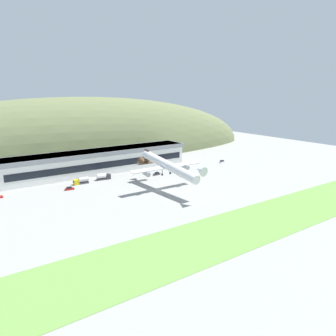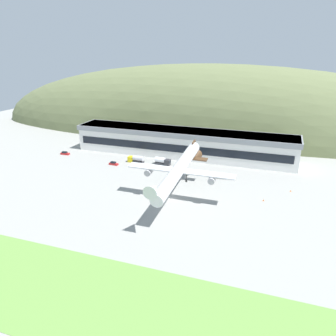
{
  "view_description": "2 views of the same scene",
  "coord_description": "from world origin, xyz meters",
  "px_view_note": "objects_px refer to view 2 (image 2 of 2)",
  "views": [
    {
      "loc": [
        -82.51,
        -123.63,
        46.57
      ],
      "look_at": [
        3.67,
        0.25,
        10.19
      ],
      "focal_mm": 35.0,
      "sensor_mm": 36.0,
      "label": 1
    },
    {
      "loc": [
        33.57,
        -98.91,
        49.64
      ],
      "look_at": [
        0.19,
        -3.29,
        12.68
      ],
      "focal_mm": 35.0,
      "sensor_mm": 36.0,
      "label": 2
    }
  ],
  "objects_px": {
    "service_car_0": "(113,164)",
    "service_car_1": "(65,153)",
    "traffic_cone_0": "(291,191)",
    "fuel_truck": "(136,159)",
    "cargo_airplane": "(179,170)",
    "service_car_3": "(221,177)",
    "traffic_cone_1": "(263,200)",
    "terminal_building": "(183,141)",
    "box_truck": "(162,161)"
  },
  "relations": [
    {
      "from": "service_car_1",
      "to": "fuel_truck",
      "type": "relative_size",
      "value": 0.6
    },
    {
      "from": "terminal_building",
      "to": "cargo_airplane",
      "type": "height_order",
      "value": "cargo_airplane"
    },
    {
      "from": "cargo_airplane",
      "to": "traffic_cone_1",
      "type": "distance_m",
      "value": 31.4
    },
    {
      "from": "fuel_truck",
      "to": "cargo_airplane",
      "type": "bearing_deg",
      "value": -46.13
    },
    {
      "from": "terminal_building",
      "to": "service_car_3",
      "type": "height_order",
      "value": "terminal_building"
    },
    {
      "from": "terminal_building",
      "to": "traffic_cone_0",
      "type": "relative_size",
      "value": 185.82
    },
    {
      "from": "fuel_truck",
      "to": "box_truck",
      "type": "bearing_deg",
      "value": 5.03
    },
    {
      "from": "service_car_1",
      "to": "traffic_cone_0",
      "type": "distance_m",
      "value": 106.7
    },
    {
      "from": "cargo_airplane",
      "to": "fuel_truck",
      "type": "bearing_deg",
      "value": 133.87
    },
    {
      "from": "cargo_airplane",
      "to": "service_car_3",
      "type": "relative_size",
      "value": 12.07
    },
    {
      "from": "cargo_airplane",
      "to": "traffic_cone_1",
      "type": "bearing_deg",
      "value": 18.03
    },
    {
      "from": "service_car_1",
      "to": "fuel_truck",
      "type": "xyz_separation_m",
      "value": [
        38.51,
        0.84,
        0.92
      ]
    },
    {
      "from": "cargo_airplane",
      "to": "service_car_0",
      "type": "distance_m",
      "value": 47.92
    },
    {
      "from": "cargo_airplane",
      "to": "traffic_cone_1",
      "type": "relative_size",
      "value": 88.56
    },
    {
      "from": "fuel_truck",
      "to": "traffic_cone_0",
      "type": "distance_m",
      "value": 68.62
    },
    {
      "from": "cargo_airplane",
      "to": "service_car_3",
      "type": "distance_m",
      "value": 29.2
    },
    {
      "from": "service_car_0",
      "to": "traffic_cone_0",
      "type": "bearing_deg",
      "value": -3.6
    },
    {
      "from": "fuel_truck",
      "to": "service_car_0",
      "type": "bearing_deg",
      "value": -141.54
    },
    {
      "from": "service_car_1",
      "to": "service_car_3",
      "type": "xyz_separation_m",
      "value": [
        79.51,
        -6.04,
        0.0
      ]
    },
    {
      "from": "cargo_airplane",
      "to": "fuel_truck",
      "type": "height_order",
      "value": "cargo_airplane"
    },
    {
      "from": "traffic_cone_0",
      "to": "traffic_cone_1",
      "type": "distance_m",
      "value": 14.62
    },
    {
      "from": "service_car_0",
      "to": "fuel_truck",
      "type": "relative_size",
      "value": 0.58
    },
    {
      "from": "fuel_truck",
      "to": "box_truck",
      "type": "xyz_separation_m",
      "value": [
        12.58,
        1.11,
        0.02
      ]
    },
    {
      "from": "service_car_0",
      "to": "service_car_1",
      "type": "relative_size",
      "value": 0.97
    },
    {
      "from": "traffic_cone_1",
      "to": "terminal_building",
      "type": "bearing_deg",
      "value": 136.24
    },
    {
      "from": "fuel_truck",
      "to": "traffic_cone_1",
      "type": "xyz_separation_m",
      "value": [
        58.77,
        -22.98,
        -1.28
      ]
    },
    {
      "from": "service_car_3",
      "to": "box_truck",
      "type": "height_order",
      "value": "box_truck"
    },
    {
      "from": "service_car_1",
      "to": "box_truck",
      "type": "bearing_deg",
      "value": 2.19
    },
    {
      "from": "cargo_airplane",
      "to": "service_car_1",
      "type": "distance_m",
      "value": 76.81
    },
    {
      "from": "terminal_building",
      "to": "fuel_truck",
      "type": "height_order",
      "value": "terminal_building"
    },
    {
      "from": "service_car_3",
      "to": "fuel_truck",
      "type": "distance_m",
      "value": 41.58
    },
    {
      "from": "box_truck",
      "to": "traffic_cone_1",
      "type": "bearing_deg",
      "value": -27.54
    },
    {
      "from": "service_car_1",
      "to": "traffic_cone_0",
      "type": "relative_size",
      "value": 7.9
    },
    {
      "from": "service_car_3",
      "to": "box_truck",
      "type": "xyz_separation_m",
      "value": [
        -28.41,
        7.99,
        0.94
      ]
    },
    {
      "from": "terminal_building",
      "to": "service_car_1",
      "type": "bearing_deg",
      "value": -162.65
    },
    {
      "from": "service_car_1",
      "to": "terminal_building",
      "type": "bearing_deg",
      "value": 17.35
    },
    {
      "from": "service_car_3",
      "to": "traffic_cone_0",
      "type": "relative_size",
      "value": 7.34
    },
    {
      "from": "fuel_truck",
      "to": "traffic_cone_0",
      "type": "height_order",
      "value": "fuel_truck"
    },
    {
      "from": "service_car_1",
      "to": "traffic_cone_1",
      "type": "relative_size",
      "value": 7.9
    },
    {
      "from": "service_car_3",
      "to": "traffic_cone_0",
      "type": "bearing_deg",
      "value": -9.56
    },
    {
      "from": "service_car_3",
      "to": "box_truck",
      "type": "relative_size",
      "value": 0.57
    },
    {
      "from": "service_car_1",
      "to": "traffic_cone_0",
      "type": "bearing_deg",
      "value": -5.67
    },
    {
      "from": "service_car_1",
      "to": "traffic_cone_0",
      "type": "xyz_separation_m",
      "value": [
        106.18,
        -10.53,
        -0.36
      ]
    },
    {
      "from": "service_car_0",
      "to": "traffic_cone_0",
      "type": "distance_m",
      "value": 76.11
    },
    {
      "from": "terminal_building",
      "to": "traffic_cone_0",
      "type": "bearing_deg",
      "value": -29.12
    },
    {
      "from": "traffic_cone_0",
      "to": "fuel_truck",
      "type": "bearing_deg",
      "value": 170.45
    },
    {
      "from": "box_truck",
      "to": "traffic_cone_0",
      "type": "relative_size",
      "value": 12.82
    },
    {
      "from": "service_car_0",
      "to": "traffic_cone_1",
      "type": "relative_size",
      "value": 7.63
    },
    {
      "from": "terminal_building",
      "to": "box_truck",
      "type": "height_order",
      "value": "terminal_building"
    },
    {
      "from": "service_car_0",
      "to": "fuel_truck",
      "type": "xyz_separation_m",
      "value": [
        8.3,
        6.59,
        0.96
      ]
    }
  ]
}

